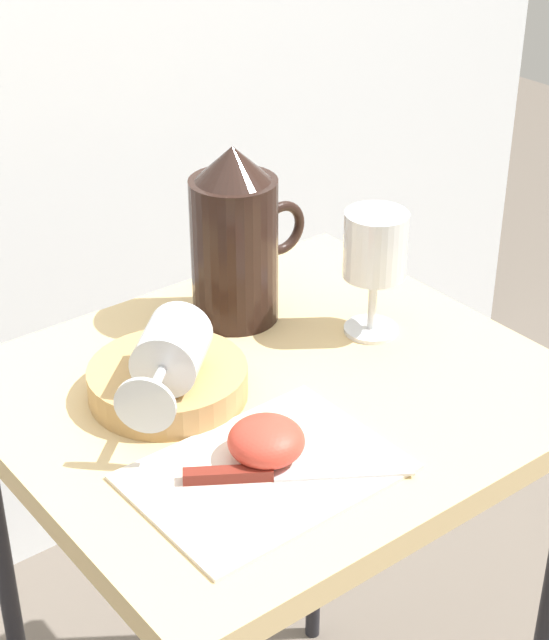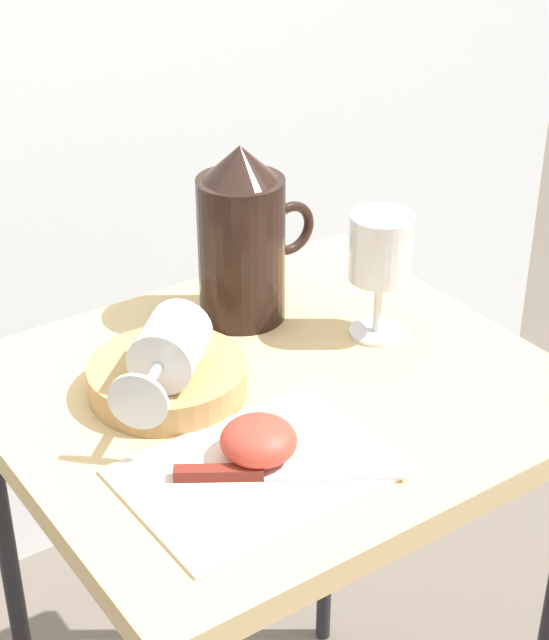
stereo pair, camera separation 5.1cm
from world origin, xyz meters
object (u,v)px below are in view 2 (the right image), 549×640
Objects in this scene: pitcher at (242,248)px; wine_glass_tipped_near at (169,349)px; table at (275,436)px; wine_glass_upright at (381,254)px; apple_half_left at (259,440)px; basket_tray at (167,378)px; knife at (255,473)px.

wine_glass_tipped_near is at bearing -144.63° from pitcher.
wine_glass_upright reaches higher than table.
basket_tray is at bearing 94.65° from apple_half_left.
knife is at bearing -121.36° from pitcher.
table is 4.82× the size of wine_glass_tipped_near.
apple_half_left is (-0.15, -0.25, -0.06)m from pitcher.
apple_half_left is at bearing 48.99° from knife.
basket_tray is 0.15m from apple_half_left.
pitcher is at bearing 69.05° from table.
pitcher reaches higher than wine_glass_tipped_near.
apple_half_left reaches higher than table.
basket_tray is 0.06m from wine_glass_tipped_near.
table is at bearing 48.85° from knife.
apple_half_left is at bearing -120.34° from pitcher.
knife is (-0.01, -0.18, -0.01)m from basket_tray.
pitcher is at bearing 129.10° from wine_glass_upright.
apple_half_left is (0.01, -0.15, 0.01)m from basket_tray.
table is 4.76× the size of wine_glass_upright.
knife is at bearing -89.35° from wine_glass_tipped_near.
basket_tray reaches higher than knife.
table is 0.23m from wine_glass_upright.
wine_glass_tipped_near is at bearing 166.06° from table.
wine_glass_upright is 0.79× the size of knife.
wine_glass_tipped_near is 0.14m from apple_half_left.
wine_glass_tipped_near reaches higher than table.
apple_half_left is at bearing -131.18° from table.
wine_glass_tipped_near is at bearing 99.53° from apple_half_left.
wine_glass_upright is 1.01× the size of wine_glass_tipped_near.
table is 0.16m from apple_half_left.
pitcher reaches higher than apple_half_left.
wine_glass_tipped_near is (-0.01, -0.02, 0.05)m from basket_tray.
pitcher is (0.06, 0.15, 0.16)m from table.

